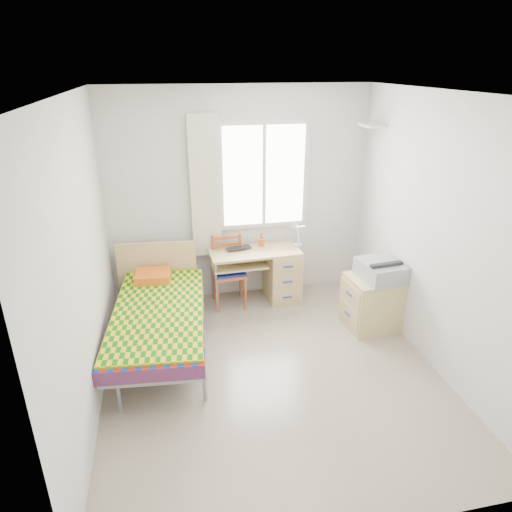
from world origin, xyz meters
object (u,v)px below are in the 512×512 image
(bed, at_px, (159,312))
(chair, at_px, (229,267))
(printer, at_px, (381,270))
(desk, at_px, (277,272))
(cabinet, at_px, (372,302))

(bed, relative_size, chair, 2.33)
(bed, bearing_deg, printer, 2.68)
(desk, bearing_deg, bed, -153.82)
(chair, height_order, cabinet, chair)
(bed, distance_m, chair, 1.19)
(bed, height_order, desk, bed)
(bed, relative_size, desk, 1.83)
(desk, bearing_deg, printer, -45.76)
(chair, xyz_separation_m, cabinet, (1.50, -0.88, -0.19))
(chair, relative_size, cabinet, 1.44)
(chair, distance_m, cabinet, 1.75)
(chair, bearing_deg, bed, -140.63)
(bed, distance_m, desk, 1.67)
(bed, xyz_separation_m, chair, (0.86, 0.81, 0.08))
(bed, xyz_separation_m, cabinet, (2.37, -0.07, -0.11))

